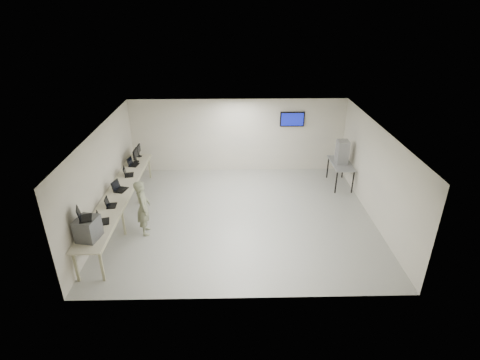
{
  "coord_description": "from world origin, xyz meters",
  "views": [
    {
      "loc": [
        -0.22,
        -9.89,
        6.06
      ],
      "look_at": [
        0.0,
        0.2,
        1.15
      ],
      "focal_mm": 28.0,
      "sensor_mm": 36.0,
      "label": 1
    }
  ],
  "objects_px": {
    "soldier": "(143,208)",
    "side_table": "(341,165)",
    "equipment_box": "(88,229)",
    "workbench": "(120,194)"
  },
  "relations": [
    {
      "from": "workbench",
      "to": "side_table",
      "type": "bearing_deg",
      "value": 16.2
    },
    {
      "from": "equipment_box",
      "to": "soldier",
      "type": "relative_size",
      "value": 0.34
    },
    {
      "from": "soldier",
      "to": "side_table",
      "type": "distance_m",
      "value": 6.96
    },
    {
      "from": "side_table",
      "to": "workbench",
      "type": "bearing_deg",
      "value": -163.8
    },
    {
      "from": "equipment_box",
      "to": "side_table",
      "type": "height_order",
      "value": "equipment_box"
    },
    {
      "from": "equipment_box",
      "to": "soldier",
      "type": "bearing_deg",
      "value": 70.75
    },
    {
      "from": "equipment_box",
      "to": "soldier",
      "type": "xyz_separation_m",
      "value": [
        0.93,
        1.57,
        -0.36
      ]
    },
    {
      "from": "workbench",
      "to": "equipment_box",
      "type": "xyz_separation_m",
      "value": [
        -0.06,
        -2.39,
        0.35
      ]
    },
    {
      "from": "workbench",
      "to": "side_table",
      "type": "xyz_separation_m",
      "value": [
        7.19,
        2.09,
        -0.04
      ]
    },
    {
      "from": "workbench",
      "to": "side_table",
      "type": "height_order",
      "value": "workbench"
    }
  ]
}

